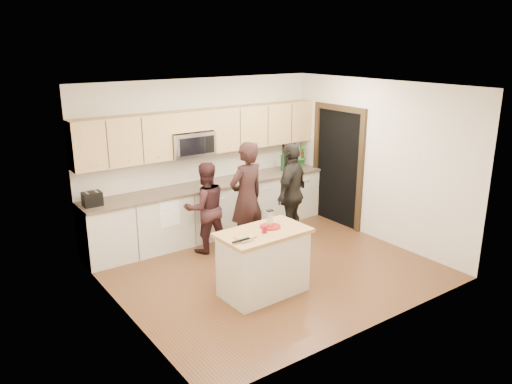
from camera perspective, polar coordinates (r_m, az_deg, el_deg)
floor at (r=7.62m, az=1.57°, el=-8.70°), size 4.50×4.50×0.00m
room_shell at (r=7.05m, az=1.68°, el=4.10°), size 4.52×4.02×2.71m
back_cabinetry at (r=8.75m, az=-5.07°, el=-1.98°), size 4.50×0.66×0.94m
upper_cabinetry at (r=8.55m, az=-5.62°, el=7.06°), size 4.50×0.33×0.75m
microwave at (r=8.39m, az=-7.49°, el=5.47°), size 0.76×0.41×0.40m
doorway at (r=9.27m, az=9.34°, el=3.36°), size 0.06×1.25×2.20m
framed_picture at (r=9.85m, az=3.77°, el=5.07°), size 0.30×0.03×0.38m
dish_towel at (r=8.07m, az=-10.26°, el=-1.35°), size 0.34×0.60×0.48m
island at (r=6.73m, az=0.84°, el=-8.01°), size 1.22×0.74×0.90m
red_plate at (r=6.69m, az=1.63°, el=-3.97°), size 0.28×0.28×0.02m
box_grater at (r=6.64m, az=1.59°, el=-2.98°), size 0.08×0.06×0.23m
drink_glass at (r=6.49m, az=0.97°, el=-4.27°), size 0.07×0.07×0.10m
cutting_board at (r=6.34m, az=-1.22°, el=-5.17°), size 0.26×0.17×0.02m
tongs at (r=6.19m, az=-1.76°, el=-5.54°), size 0.25×0.04×0.02m
knife at (r=6.21m, az=-0.92°, el=-5.54°), size 0.21×0.03×0.01m
toaster at (r=7.78m, az=-18.21°, el=-0.76°), size 0.27×0.21×0.21m
bottle_cluster at (r=9.58m, az=4.10°, el=3.77°), size 0.55×0.23×0.41m
orchid at (r=9.73m, az=5.15°, el=4.12°), size 0.29×0.30×0.42m
woman_left at (r=7.91m, az=-1.08°, el=-0.68°), size 0.71×0.52×1.81m
woman_center at (r=8.00m, az=-5.79°, el=-1.79°), size 0.79×0.66×1.48m
woman_right at (r=8.35m, az=4.07°, el=-0.10°), size 1.08×0.85×1.71m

